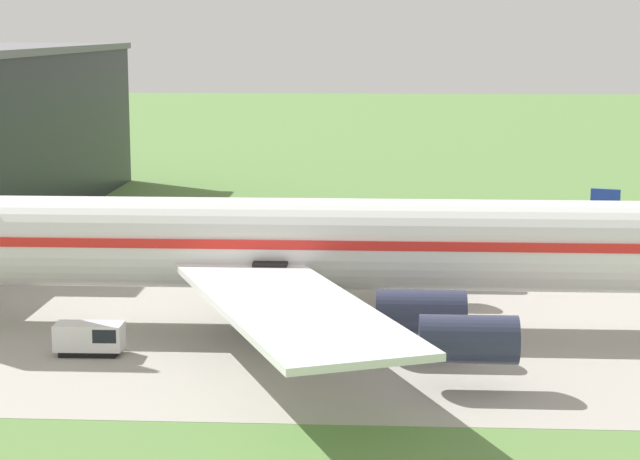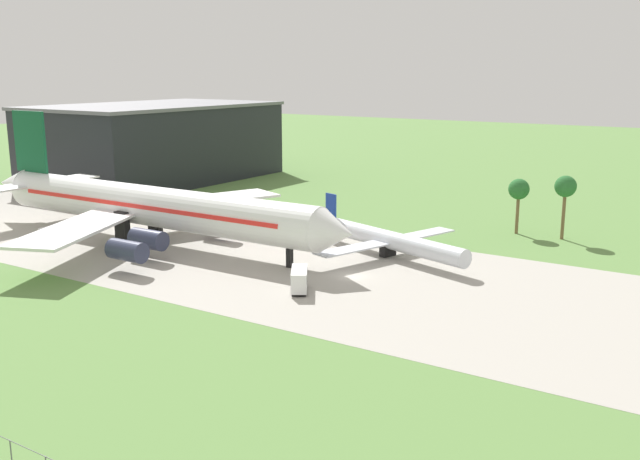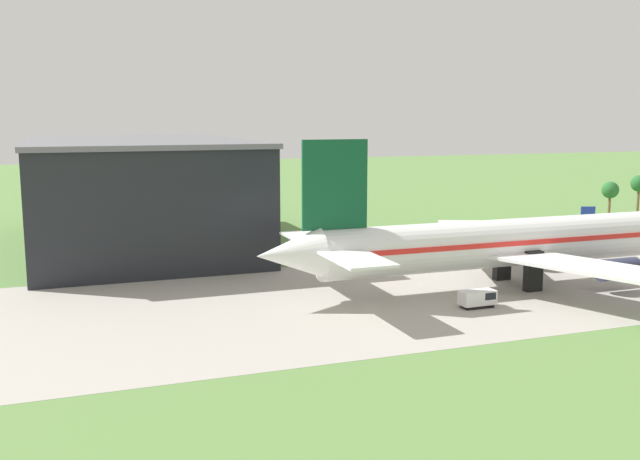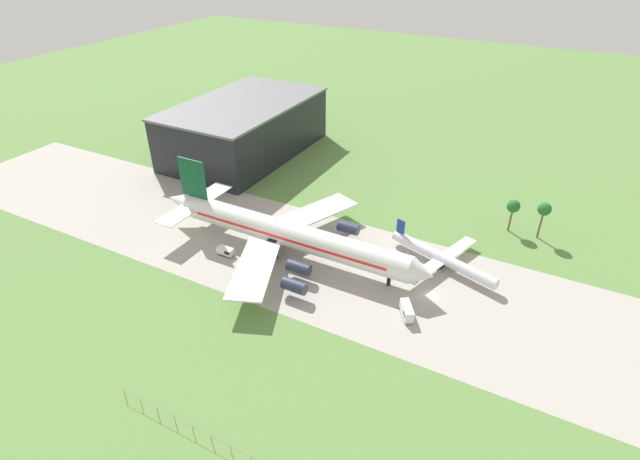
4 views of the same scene
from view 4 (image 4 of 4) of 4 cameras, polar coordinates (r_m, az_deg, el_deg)
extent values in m
plane|color=#5B8442|center=(120.47, 12.35, -7.31)|extent=(600.00, 600.00, 0.00)
cube|color=#A8A399|center=(120.46, 12.35, -7.31)|extent=(320.00, 44.00, 0.02)
cylinder|color=white|center=(128.10, -3.43, -0.51)|extent=(65.32, 6.58, 6.58)
cone|color=white|center=(116.50, 11.64, -4.90)|extent=(5.26, 6.45, 6.45)
cone|color=white|center=(148.15, -15.72, 3.27)|extent=(8.22, 6.25, 6.25)
cube|color=red|center=(127.83, -3.44, -0.32)|extent=(55.52, 6.71, 0.66)
cube|color=#0F4C2D|center=(140.58, -14.37, 5.74)|extent=(8.55, 0.50, 11.18)
cube|color=white|center=(144.31, -14.05, 2.95)|extent=(5.92, 26.31, 0.30)
cube|color=white|center=(119.94, -7.32, -3.92)|extent=(18.22, 28.67, 0.44)
cube|color=white|center=(139.34, -0.93, 1.88)|extent=(18.22, 28.67, 0.44)
cylinder|color=#2D334C|center=(121.16, -2.44, -4.34)|extent=(5.92, 2.96, 2.96)
cylinder|color=#2D334C|center=(115.58, -2.95, -6.40)|extent=(5.92, 2.96, 2.96)
cylinder|color=#2D334C|center=(132.55, 1.00, -0.79)|extent=(5.92, 2.96, 2.96)
cylinder|color=#2D334C|center=(136.59, 3.26, 0.24)|extent=(5.92, 2.96, 2.96)
cube|color=black|center=(120.28, 7.92, -5.20)|extent=(0.70, 0.90, 5.52)
cube|color=black|center=(128.95, -5.46, -2.18)|extent=(2.40, 1.20, 5.52)
cube|color=black|center=(133.99, -3.78, -0.66)|extent=(2.40, 1.20, 5.52)
cylinder|color=silver|center=(128.94, 13.80, -3.14)|extent=(29.49, 11.93, 2.78)
cube|color=navy|center=(133.29, 9.21, 0.40)|extent=(2.45, 1.00, 3.89)
cube|color=silver|center=(129.10, 13.79, -3.24)|extent=(11.53, 26.80, 0.24)
cube|color=black|center=(129.68, 13.73, -3.62)|extent=(1.91, 2.75, 2.64)
cube|color=black|center=(113.72, 9.82, -9.60)|extent=(4.16, 5.07, 0.40)
cube|color=white|center=(112.77, 9.89, -9.04)|extent=(4.79, 5.91, 2.53)
cube|color=black|center=(111.38, 10.09, -9.42)|extent=(2.80, 2.79, 0.90)
cube|color=black|center=(133.26, -10.73, -2.74)|extent=(3.86, 1.87, 0.40)
cube|color=white|center=(132.66, -10.78, -2.35)|extent=(4.54, 2.08, 1.76)
cube|color=black|center=(131.85, -10.36, -2.40)|extent=(1.61, 2.07, 0.90)
cylinder|color=slate|center=(102.33, -21.40, -17.06)|extent=(0.10, 0.10, 2.10)
cylinder|color=slate|center=(100.01, -19.78, -18.07)|extent=(0.10, 0.10, 2.10)
cylinder|color=slate|center=(97.81, -18.06, -19.11)|extent=(0.10, 0.10, 2.10)
cylinder|color=slate|center=(95.72, -16.24, -20.18)|extent=(0.10, 0.10, 2.10)
cylinder|color=slate|center=(93.75, -14.31, -21.28)|extent=(0.10, 0.10, 2.10)
cylinder|color=slate|center=(91.92, -12.28, -22.39)|extent=(0.10, 0.10, 2.10)
cylinder|color=slate|center=(90.22, -10.13, -23.53)|extent=(0.10, 0.10, 2.10)
cube|color=black|center=(189.45, -8.59, 11.33)|extent=(36.00, 60.00, 18.65)
cube|color=slate|center=(186.32, -8.83, 14.13)|extent=(36.72, 61.20, 0.80)
cylinder|color=brown|center=(148.62, 23.87, 0.59)|extent=(0.56, 0.56, 8.41)
sphere|color=#28662D|center=(146.40, 24.28, 2.20)|extent=(3.60, 3.60, 3.60)
cylinder|color=brown|center=(149.20, 20.93, 1.14)|extent=(0.56, 0.56, 7.25)
sphere|color=#28662D|center=(147.24, 21.24, 2.56)|extent=(3.60, 3.60, 3.60)
camera|label=1|loc=(75.61, -36.87, -21.21)|focal=65.00mm
camera|label=2|loc=(55.05, 53.24, -49.06)|focal=40.00mm
camera|label=3|loc=(131.30, -50.96, -3.94)|focal=40.00mm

